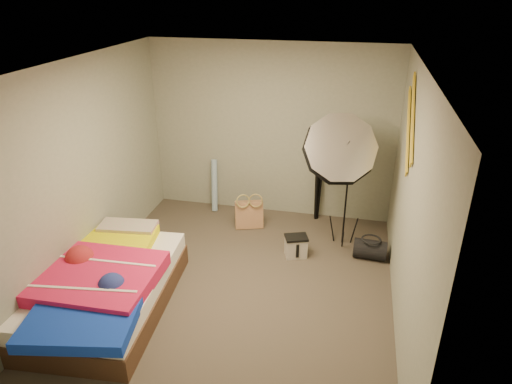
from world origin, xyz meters
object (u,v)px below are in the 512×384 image
(duffel_bag, at_px, (370,249))
(photo_umbrella, at_px, (339,150))
(tote_bag, at_px, (249,215))
(bed, at_px, (101,285))
(wrapping_roll, at_px, (215,185))
(camera_tripod, at_px, (319,168))
(camera_case, at_px, (296,247))

(duffel_bag, bearing_deg, photo_umbrella, 165.21)
(tote_bag, xyz_separation_m, bed, (-1.12, -2.06, 0.09))
(tote_bag, xyz_separation_m, wrapping_roll, (-0.64, 0.44, 0.20))
(bed, relative_size, camera_tripod, 1.56)
(wrapping_roll, height_order, bed, wrapping_roll)
(duffel_bag, bearing_deg, bed, -146.35)
(wrapping_roll, height_order, camera_case, wrapping_roll)
(bed, xyz_separation_m, photo_umbrella, (2.32, 1.78, 1.08))
(camera_tripod, bearing_deg, photo_umbrella, -69.10)
(photo_umbrella, bearing_deg, tote_bag, 166.81)
(duffel_bag, height_order, camera_tripod, camera_tripod)
(camera_case, relative_size, photo_umbrella, 0.14)
(camera_tripod, bearing_deg, camera_case, -97.97)
(wrapping_roll, distance_m, bed, 2.55)
(bed, bearing_deg, photo_umbrella, 37.59)
(bed, relative_size, photo_umbrella, 1.15)
(camera_case, xyz_separation_m, camera_tripod, (0.15, 1.07, 0.67))
(tote_bag, relative_size, camera_tripod, 0.28)
(camera_case, height_order, photo_umbrella, photo_umbrella)
(wrapping_roll, distance_m, camera_tripod, 1.61)
(wrapping_roll, distance_m, duffel_bag, 2.50)
(wrapping_roll, bearing_deg, tote_bag, -34.25)
(camera_case, bearing_deg, tote_bag, 121.75)
(tote_bag, relative_size, bed, 0.18)
(bed, xyz_separation_m, camera_tripod, (2.03, 2.53, 0.52))
(camera_case, bearing_deg, camera_tripod, 62.29)
(photo_umbrella, bearing_deg, duffel_bag, -18.41)
(duffel_bag, distance_m, camera_tripod, 1.37)
(duffel_bag, xyz_separation_m, camera_tripod, (-0.77, 0.91, 0.68))
(tote_bag, relative_size, wrapping_roll, 0.50)
(bed, bearing_deg, camera_tripod, 51.22)
(bed, bearing_deg, wrapping_roll, 79.16)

